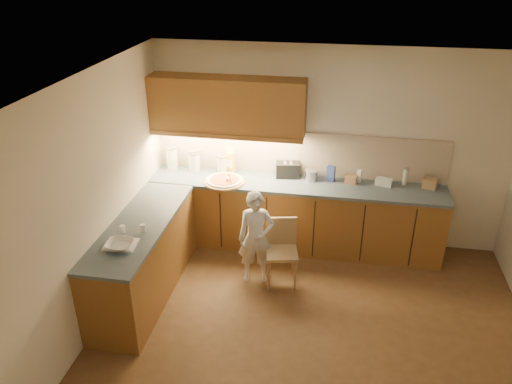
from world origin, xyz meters
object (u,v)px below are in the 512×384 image
at_px(pizza_on_board, 225,181).
at_px(oil_jug, 230,161).
at_px(wooden_chair, 282,247).
at_px(child, 256,238).
at_px(toaster, 288,170).

bearing_deg(pizza_on_board, oil_jug, 89.18).
relative_size(wooden_chair, oil_jug, 2.39).
distance_m(child, toaster, 1.13).
height_order(child, oil_jug, oil_jug).
bearing_deg(toaster, oil_jug, 170.50).
bearing_deg(toaster, wooden_chair, -95.20).
distance_m(oil_jug, toaster, 0.77).
bearing_deg(pizza_on_board, child, -52.80).
height_order(child, toaster, child).
height_order(wooden_chair, toaster, toaster).
xyz_separation_m(wooden_chair, oil_jug, (-0.82, 0.99, 0.61)).
height_order(pizza_on_board, toaster, pizza_on_board).
bearing_deg(wooden_chair, pizza_on_board, 130.05).
bearing_deg(child, toaster, 64.21).
distance_m(pizza_on_board, child, 0.95).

